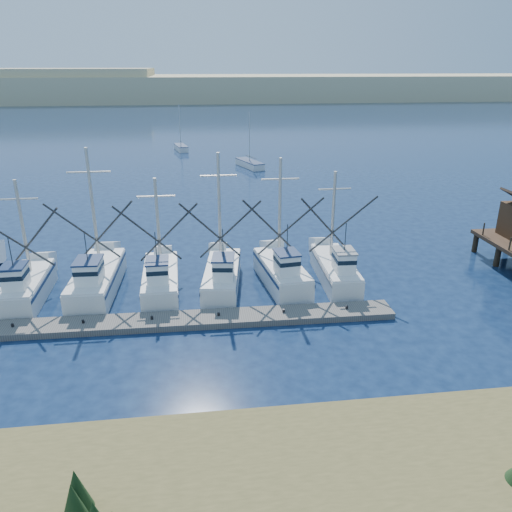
{
  "coord_description": "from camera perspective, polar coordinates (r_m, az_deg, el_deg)",
  "views": [
    {
      "loc": [
        -4.48,
        -21.48,
        14.7
      ],
      "look_at": [
        -0.73,
        8.0,
        3.23
      ],
      "focal_mm": 35.0,
      "sensor_mm": 36.0,
      "label": 1
    }
  ],
  "objects": [
    {
      "name": "sailboat_far",
      "position": [
        93.48,
        -8.57,
        12.14
      ],
      "size": [
        2.69,
        5.72,
        8.1
      ],
      "rotation": [
        0.0,
        0.0,
        0.2
      ],
      "color": "silver",
      "rests_on": "ground"
    },
    {
      "name": "floating_dock",
      "position": [
        30.87,
        -11.78,
        -7.41
      ],
      "size": [
        29.64,
        2.34,
        0.39
      ],
      "primitive_type": "cube",
      "rotation": [
        0.0,
        0.0,
        -0.01
      ],
      "color": "#635F58",
      "rests_on": "ground"
    },
    {
      "name": "sailboat_near",
      "position": [
        77.05,
        -0.72,
        10.47
      ],
      "size": [
        3.87,
        6.87,
        8.1
      ],
      "rotation": [
        0.0,
        0.0,
        0.33
      ],
      "color": "silver",
      "rests_on": "ground"
    },
    {
      "name": "dune_ridge",
      "position": [
        231.73,
        -6.47,
        18.58
      ],
      "size": [
        360.0,
        60.0,
        10.0
      ],
      "primitive_type": "cube",
      "color": "tan",
      "rests_on": "ground"
    },
    {
      "name": "ground",
      "position": [
        26.41,
        3.85,
        -12.77
      ],
      "size": [
        500.0,
        500.0,
        0.0
      ],
      "primitive_type": "plane",
      "color": "#0C1A36",
      "rests_on": "ground"
    },
    {
      "name": "trawler_fleet",
      "position": [
        35.07,
        -13.32,
        -2.49
      ],
      "size": [
        28.89,
        9.27,
        9.63
      ],
      "color": "silver",
      "rests_on": "ground"
    }
  ]
}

